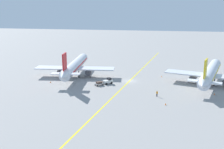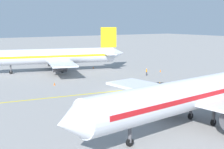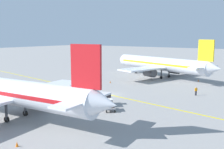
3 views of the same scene
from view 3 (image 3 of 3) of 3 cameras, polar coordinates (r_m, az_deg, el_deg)
ground_plane at (r=51.90m, az=-0.90°, el=-4.37°), size 400.00×400.00×0.00m
apron_yellow_centreline at (r=51.90m, az=-0.90°, el=-4.37°), size 17.44×118.84×0.01m
airplane_at_gate at (r=39.67m, az=-21.79°, el=-3.52°), size 28.39×35.55×10.60m
airplane_adjacent_stand at (r=73.52m, az=10.65°, el=2.22°), size 28.35×34.92×10.60m
baggage_tug_white at (r=43.93m, az=-1.06°, el=-5.54°), size 3.20×3.16×2.11m
baggage_cart_trailing at (r=40.80m, az=-0.48°, el=-6.84°), size 2.84×2.81×1.24m
ground_crew_worker at (r=53.49m, az=17.81°, el=-3.40°), size 0.46×0.42×1.68m
traffic_cone_near_nose at (r=30.09m, az=-19.99°, el=-14.05°), size 0.32×0.32×0.55m
traffic_cone_mid_apron at (r=64.38m, az=-0.39°, el=-1.60°), size 0.32×0.32×0.55m
traffic_cone_by_wingtip at (r=69.91m, az=18.31°, el=-1.23°), size 0.32×0.32×0.55m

